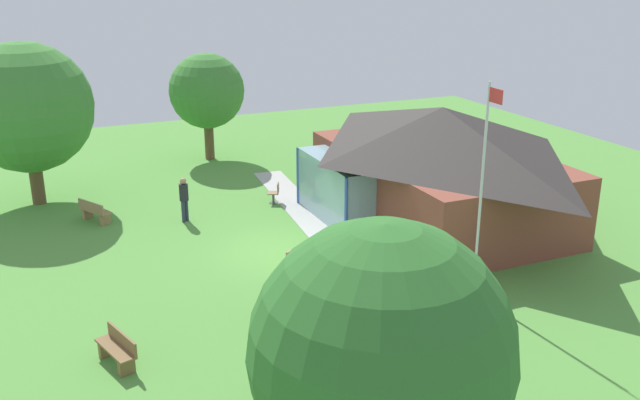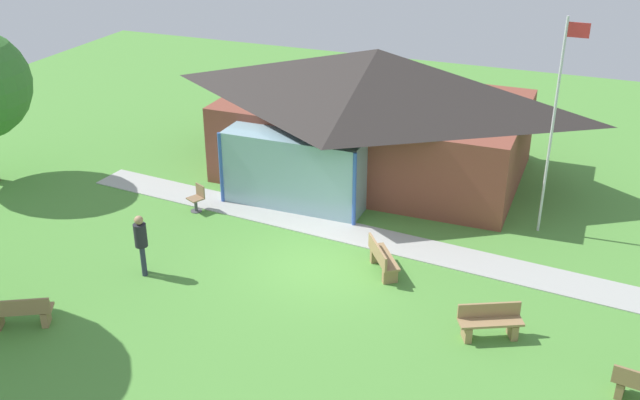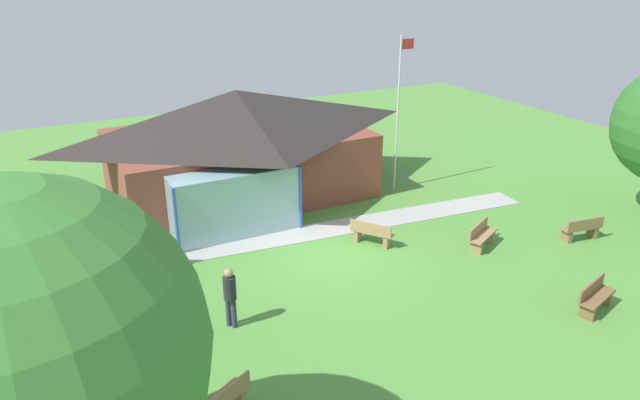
# 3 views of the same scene
# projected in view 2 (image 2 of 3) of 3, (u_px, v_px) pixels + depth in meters

# --- Properties ---
(ground_plane) EXTENTS (44.00, 44.00, 0.00)m
(ground_plane) POSITION_uv_depth(u_px,v_px,m) (320.00, 263.00, 20.63)
(ground_plane) COLOR #54933D
(pavilion) EXTENTS (10.98, 7.97, 4.36)m
(pavilion) POSITION_uv_depth(u_px,v_px,m) (373.00, 110.00, 25.43)
(pavilion) COLOR brown
(pavilion) RESTS_ON ground_plane
(footpath) EXTENTS (18.20, 2.91, 0.03)m
(footpath) POSITION_uv_depth(u_px,v_px,m) (344.00, 231.00, 22.28)
(footpath) COLOR #ADADA8
(footpath) RESTS_ON ground_plane
(flagpole) EXTENTS (0.64, 0.08, 6.40)m
(flagpole) POSITION_uv_depth(u_px,v_px,m) (555.00, 120.00, 20.85)
(flagpole) COLOR silver
(flagpole) RESTS_ON ground_plane
(bench_front_left) EXTENTS (1.53, 1.11, 0.84)m
(bench_front_left) POSITION_uv_depth(u_px,v_px,m) (20.00, 313.00, 17.73)
(bench_front_left) COLOR #9E7A51
(bench_front_left) RESTS_ON ground_plane
(bench_rear_near_path) EXTENTS (1.22, 1.48, 0.84)m
(bench_rear_near_path) POSITION_uv_depth(u_px,v_px,m) (382.00, 259.00, 20.02)
(bench_rear_near_path) COLOR #9E7A51
(bench_rear_near_path) RESTS_ON ground_plane
(bench_mid_right) EXTENTS (1.54, 1.07, 0.84)m
(bench_mid_right) POSITION_uv_depth(u_px,v_px,m) (490.00, 322.00, 17.37)
(bench_mid_right) COLOR #9E7A51
(bench_mid_right) RESTS_ON ground_plane
(patio_chair_west) EXTENTS (0.59, 0.59, 0.86)m
(patio_chair_west) POSITION_uv_depth(u_px,v_px,m) (197.00, 199.00, 23.40)
(patio_chair_west) COLOR #8C6B4C
(patio_chair_west) RESTS_ON ground_plane
(visitor_strolling_lawn) EXTENTS (0.34, 0.34, 1.74)m
(visitor_strolling_lawn) POSITION_uv_depth(u_px,v_px,m) (141.00, 240.00, 19.68)
(visitor_strolling_lawn) COLOR #2D3347
(visitor_strolling_lawn) RESTS_ON ground_plane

